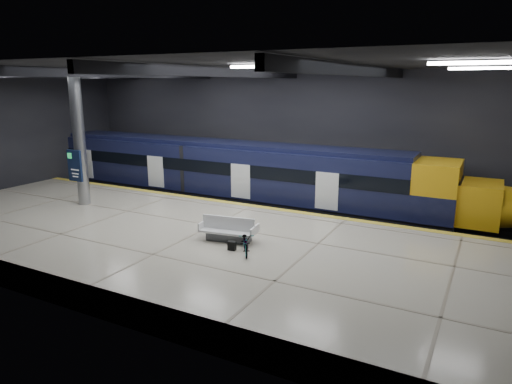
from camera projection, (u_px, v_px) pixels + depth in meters
The scene contains 10 objects.
ground at pixel (225, 242), 21.49m from camera, with size 30.00×30.00×0.00m, color black.
room_shell at pixel (223, 120), 20.15m from camera, with size 30.10×16.10×8.05m.
platform at pixel (193, 247), 19.21m from camera, with size 30.00×11.00×1.10m, color beige.
safety_strip at pixel (252, 206), 23.59m from camera, with size 30.00×0.40×0.01m, color gold.
rails at pixel (275, 212), 26.19m from camera, with size 30.00×1.52×0.16m.
train at pixel (235, 174), 26.94m from camera, with size 29.40×2.84×3.79m.
bench at pixel (229, 232), 18.31m from camera, with size 2.41×1.28×1.01m.
bicycle at pixel (246, 242), 16.98m from camera, with size 0.55×1.59×0.84m, color #99999E.
pannier_bag at pixel (232, 246), 17.31m from camera, with size 0.30×0.18×0.35m, color black.
info_column at pixel (79, 140), 23.20m from camera, with size 0.90×0.78×6.90m.
Camera 1 is at (10.83, -17.28, 7.31)m, focal length 32.00 mm.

